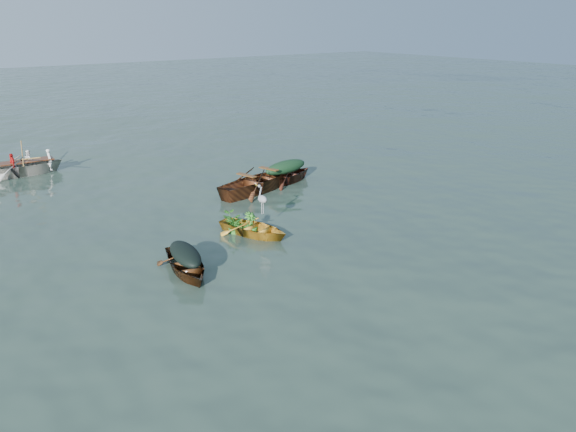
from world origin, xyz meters
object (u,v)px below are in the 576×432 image
(open_wooden_boat, at_px, (258,191))
(heron, at_px, (262,203))
(yellow_dinghy, at_px, (254,235))
(rowed_boat, at_px, (23,175))
(green_tarp_boat, at_px, (286,183))
(dark_covered_boat, at_px, (187,272))

(open_wooden_boat, distance_m, heron, 4.12)
(yellow_dinghy, height_order, open_wooden_boat, open_wooden_boat)
(yellow_dinghy, bearing_deg, rowed_boat, 89.21)
(rowed_boat, bearing_deg, yellow_dinghy, -158.61)
(yellow_dinghy, distance_m, green_tarp_boat, 5.73)
(rowed_boat, relative_size, heron, 4.99)
(yellow_dinghy, xyz_separation_m, open_wooden_boat, (2.62, 3.66, 0.00))
(open_wooden_boat, height_order, heron, heron)
(green_tarp_boat, bearing_deg, heron, 124.57)
(open_wooden_boat, bearing_deg, dark_covered_boat, 118.53)
(yellow_dinghy, relative_size, open_wooden_boat, 0.58)
(green_tarp_boat, bearing_deg, dark_covered_boat, 115.16)
(rowed_boat, bearing_deg, dark_covered_boat, -172.70)
(open_wooden_boat, relative_size, heron, 5.50)
(open_wooden_boat, bearing_deg, heron, 135.36)
(green_tarp_boat, xyz_separation_m, open_wooden_boat, (-1.52, -0.30, 0.00))
(yellow_dinghy, height_order, dark_covered_boat, yellow_dinghy)
(dark_covered_boat, distance_m, open_wooden_boat, 7.31)
(dark_covered_boat, bearing_deg, yellow_dinghy, 31.86)
(green_tarp_boat, bearing_deg, yellow_dinghy, 122.64)
(green_tarp_boat, height_order, open_wooden_boat, open_wooden_boat)
(dark_covered_boat, xyz_separation_m, green_tarp_boat, (7.00, 5.14, 0.00))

